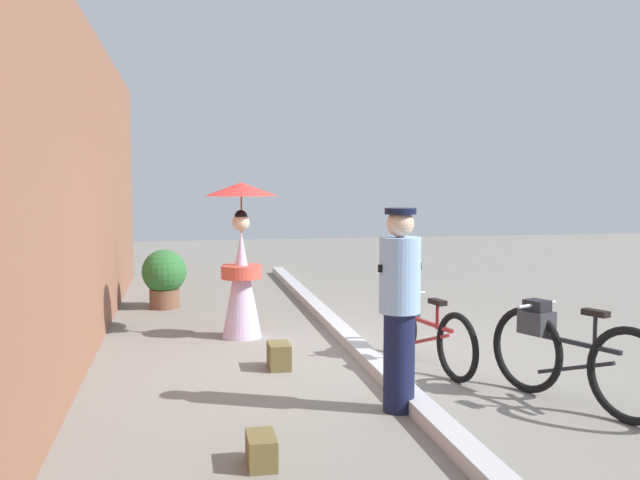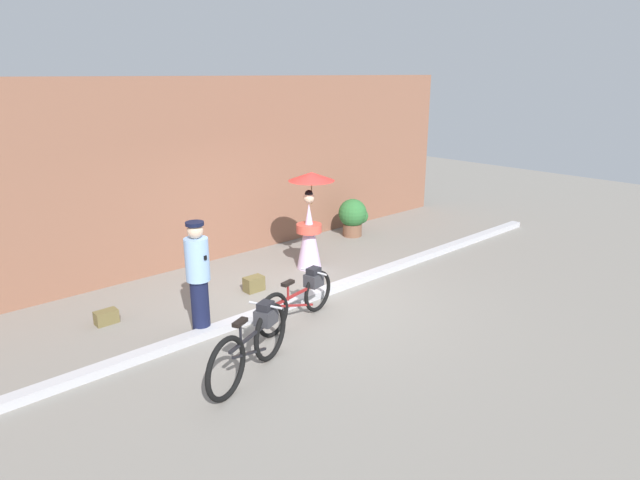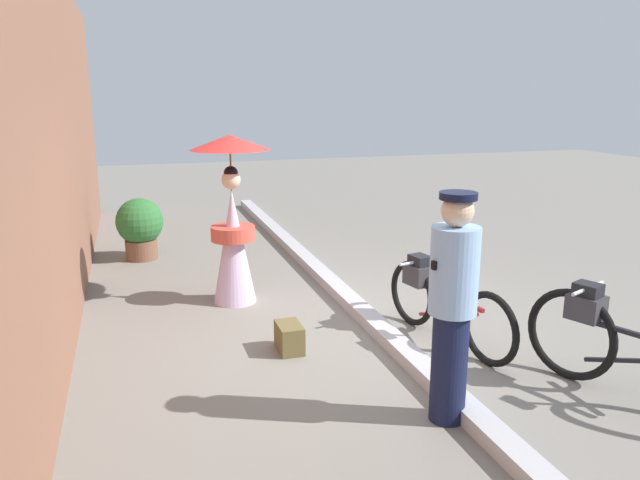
{
  "view_description": "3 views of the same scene",
  "coord_description": "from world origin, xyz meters",
  "px_view_note": "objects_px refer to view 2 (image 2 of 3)",
  "views": [
    {
      "loc": [
        -7.33,
        1.89,
        1.93
      ],
      "look_at": [
        0.46,
        0.38,
        1.24
      ],
      "focal_mm": 40.15,
      "sensor_mm": 36.0,
      "label": 1
    },
    {
      "loc": [
        -5.36,
        -6.37,
        3.65
      ],
      "look_at": [
        0.58,
        0.17,
        0.93
      ],
      "focal_mm": 30.61,
      "sensor_mm": 36.0,
      "label": 2
    },
    {
      "loc": [
        -5.35,
        2.24,
        2.35
      ],
      "look_at": [
        0.15,
        0.52,
        0.92
      ],
      "focal_mm": 34.25,
      "sensor_mm": 36.0,
      "label": 3
    }
  ],
  "objects_px": {
    "person_with_parasol": "(310,219)",
    "backpack_spare": "(254,284)",
    "bicycle_far_side": "(300,296)",
    "bicycle_near_officer": "(252,343)",
    "person_officer": "(198,275)",
    "backpack_on_pavement": "(106,317)",
    "potted_plant_by_door": "(354,216)"
  },
  "relations": [
    {
      "from": "person_officer",
      "to": "person_with_parasol",
      "type": "xyz_separation_m",
      "value": [
        3.02,
        1.04,
        0.08
      ]
    },
    {
      "from": "bicycle_near_officer",
      "to": "person_officer",
      "type": "bearing_deg",
      "value": 85.21
    },
    {
      "from": "backpack_on_pavement",
      "to": "potted_plant_by_door",
      "type": "bearing_deg",
      "value": 7.12
    },
    {
      "from": "bicycle_near_officer",
      "to": "person_officer",
      "type": "distance_m",
      "value": 1.53
    },
    {
      "from": "bicycle_near_officer",
      "to": "backpack_on_pavement",
      "type": "height_order",
      "value": "bicycle_near_officer"
    },
    {
      "from": "bicycle_near_officer",
      "to": "potted_plant_by_door",
      "type": "xyz_separation_m",
      "value": [
        5.33,
        3.46,
        0.03
      ]
    },
    {
      "from": "bicycle_far_side",
      "to": "person_with_parasol",
      "type": "relative_size",
      "value": 0.93
    },
    {
      "from": "backpack_on_pavement",
      "to": "bicycle_near_officer",
      "type": "bearing_deg",
      "value": -73.64
    },
    {
      "from": "bicycle_far_side",
      "to": "backpack_spare",
      "type": "relative_size",
      "value": 5.12
    },
    {
      "from": "bicycle_near_officer",
      "to": "backpack_spare",
      "type": "relative_size",
      "value": 4.94
    },
    {
      "from": "bicycle_far_side",
      "to": "potted_plant_by_door",
      "type": "height_order",
      "value": "potted_plant_by_door"
    },
    {
      "from": "person_with_parasol",
      "to": "bicycle_near_officer",
      "type": "bearing_deg",
      "value": -141.47
    },
    {
      "from": "bicycle_near_officer",
      "to": "backpack_spare",
      "type": "distance_m",
      "value": 2.79
    },
    {
      "from": "person_with_parasol",
      "to": "backpack_spare",
      "type": "xyz_separation_m",
      "value": [
        -1.51,
        -0.25,
        -0.84
      ]
    },
    {
      "from": "person_with_parasol",
      "to": "backpack_on_pavement",
      "type": "height_order",
      "value": "person_with_parasol"
    },
    {
      "from": "bicycle_far_side",
      "to": "potted_plant_by_door",
      "type": "bearing_deg",
      "value": 34.47
    },
    {
      "from": "person_officer",
      "to": "person_with_parasol",
      "type": "distance_m",
      "value": 3.2
    },
    {
      "from": "person_officer",
      "to": "potted_plant_by_door",
      "type": "distance_m",
      "value": 5.59
    },
    {
      "from": "person_officer",
      "to": "bicycle_far_side",
      "type": "bearing_deg",
      "value": -26.23
    },
    {
      "from": "backpack_on_pavement",
      "to": "backpack_spare",
      "type": "relative_size",
      "value": 0.98
    },
    {
      "from": "person_officer",
      "to": "bicycle_near_officer",
      "type": "bearing_deg",
      "value": -94.79
    },
    {
      "from": "potted_plant_by_door",
      "to": "backpack_on_pavement",
      "type": "xyz_separation_m",
      "value": [
        -6.12,
        -0.76,
        -0.37
      ]
    },
    {
      "from": "backpack_spare",
      "to": "backpack_on_pavement",
      "type": "bearing_deg",
      "value": 169.56
    },
    {
      "from": "bicycle_far_side",
      "to": "person_officer",
      "type": "relative_size",
      "value": 1.03
    },
    {
      "from": "person_with_parasol",
      "to": "bicycle_far_side",
      "type": "bearing_deg",
      "value": -134.74
    },
    {
      "from": "bicycle_far_side",
      "to": "person_officer",
      "type": "distance_m",
      "value": 1.57
    },
    {
      "from": "bicycle_far_side",
      "to": "backpack_on_pavement",
      "type": "xyz_separation_m",
      "value": [
        -2.25,
        1.89,
        -0.29
      ]
    },
    {
      "from": "bicycle_near_officer",
      "to": "person_with_parasol",
      "type": "distance_m",
      "value": 4.05
    },
    {
      "from": "person_officer",
      "to": "person_with_parasol",
      "type": "relative_size",
      "value": 0.9
    },
    {
      "from": "person_officer",
      "to": "backpack_on_pavement",
      "type": "relative_size",
      "value": 5.07
    },
    {
      "from": "person_with_parasol",
      "to": "potted_plant_by_door",
      "type": "xyz_separation_m",
      "value": [
        2.18,
        0.96,
        -0.5
      ]
    },
    {
      "from": "person_with_parasol",
      "to": "backpack_spare",
      "type": "distance_m",
      "value": 1.75
    }
  ]
}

